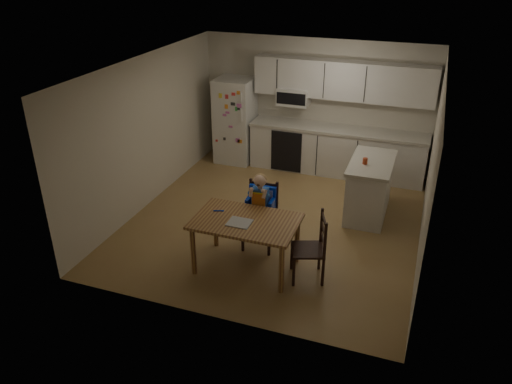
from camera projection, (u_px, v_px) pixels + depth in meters
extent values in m
cube|color=olive|center=(275.00, 220.00, 8.15)|extent=(4.50, 5.00, 0.01)
cube|color=beige|center=(316.00, 104.00, 9.69)|extent=(4.50, 0.02, 2.50)
cube|color=beige|center=(147.00, 132.00, 8.26)|extent=(0.02, 5.00, 2.50)
cube|color=beige|center=(431.00, 169.00, 6.91)|extent=(0.02, 5.00, 2.50)
cube|color=white|center=(278.00, 66.00, 7.03)|extent=(4.50, 5.00, 0.01)
cube|color=silver|center=(235.00, 121.00, 10.04)|extent=(0.72, 0.70, 1.70)
cube|color=silver|center=(336.00, 152.00, 9.65)|extent=(3.34, 0.60, 0.86)
cube|color=beige|center=(338.00, 130.00, 9.43)|extent=(3.37, 0.62, 0.05)
cube|color=black|center=(286.00, 152.00, 9.66)|extent=(0.60, 0.02, 0.80)
cube|color=silver|center=(343.00, 80.00, 9.14)|extent=(3.34, 0.34, 0.70)
cube|color=silver|center=(294.00, 96.00, 9.56)|extent=(0.60, 0.38, 0.33)
cube|color=silver|center=(369.00, 189.00, 8.15)|extent=(0.61, 1.22, 0.89)
cube|color=beige|center=(372.00, 163.00, 7.94)|extent=(0.67, 1.28, 0.05)
cylinder|color=#B43C1C|center=(365.00, 161.00, 7.82)|extent=(0.08, 0.08, 0.10)
cube|color=brown|center=(246.00, 221.00, 6.64)|extent=(1.40, 0.90, 0.04)
cylinder|color=brown|center=(193.00, 251.00, 6.69)|extent=(0.07, 0.07, 0.71)
cylinder|color=brown|center=(215.00, 225.00, 7.31)|extent=(0.07, 0.07, 0.71)
cylinder|color=brown|center=(281.00, 269.00, 6.31)|extent=(0.07, 0.07, 0.71)
cylinder|color=brown|center=(297.00, 240.00, 6.93)|extent=(0.07, 0.07, 0.71)
cube|color=#A2A2A6|center=(240.00, 223.00, 6.56)|extent=(0.31, 0.27, 0.01)
cylinder|color=#0B33D4|center=(218.00, 211.00, 6.85)|extent=(0.12, 0.06, 0.02)
cube|color=black|center=(260.00, 219.00, 7.25)|extent=(0.46, 0.46, 0.03)
cube|color=black|center=(243.00, 238.00, 7.23)|extent=(0.04, 0.04, 0.44)
cube|color=black|center=(251.00, 225.00, 7.57)|extent=(0.04, 0.04, 0.44)
cube|color=black|center=(269.00, 242.00, 7.13)|extent=(0.04, 0.04, 0.44)
cube|color=black|center=(276.00, 229.00, 7.47)|extent=(0.04, 0.04, 0.44)
cube|color=black|center=(264.00, 197.00, 7.29)|extent=(0.44, 0.06, 0.52)
cube|color=#0B33D4|center=(260.00, 215.00, 7.22)|extent=(0.41, 0.37, 0.10)
cube|color=#0B33D4|center=(263.00, 197.00, 7.24)|extent=(0.40, 0.08, 0.35)
cube|color=#5A6AE3|center=(259.00, 212.00, 7.17)|extent=(0.32, 0.28, 0.02)
cube|color=#283AB6|center=(260.00, 197.00, 7.09)|extent=(0.24, 0.16, 0.27)
cube|color=#E74B19|center=(259.00, 199.00, 7.04)|extent=(0.20, 0.02, 0.21)
sphere|color=beige|center=(260.00, 181.00, 6.97)|extent=(0.19, 0.19, 0.18)
ellipsoid|color=olive|center=(260.00, 180.00, 6.96)|extent=(0.18, 0.17, 0.15)
cube|color=black|center=(308.00, 250.00, 6.56)|extent=(0.54, 0.54, 0.03)
cube|color=black|center=(292.00, 256.00, 6.83)|extent=(0.04, 0.04, 0.42)
cube|color=black|center=(319.00, 256.00, 6.83)|extent=(0.04, 0.04, 0.42)
cube|color=black|center=(294.00, 272.00, 6.49)|extent=(0.04, 0.04, 0.42)
cube|color=black|center=(323.00, 272.00, 6.49)|extent=(0.04, 0.04, 0.42)
cube|color=black|center=(323.00, 233.00, 6.44)|extent=(0.18, 0.41, 0.50)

